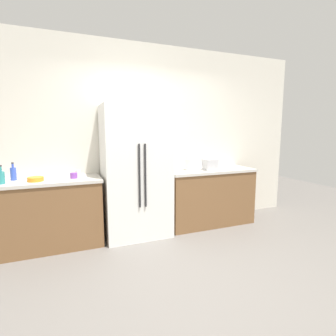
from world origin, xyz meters
name	(u,v)px	position (x,y,z in m)	size (l,w,h in m)	color
ground_plane	(190,275)	(0.00, 0.00, 0.00)	(11.00, 11.00, 0.00)	slate
kitchen_back_panel	(143,138)	(0.00, 1.65, 1.41)	(5.50, 0.10, 2.81)	silver
counter_left	(50,213)	(-1.38, 1.31, 0.45)	(1.32, 0.60, 0.90)	brown
counter_right	(209,196)	(0.99, 1.31, 0.45)	(1.45, 0.60, 0.90)	brown
refrigerator	(136,172)	(-0.23, 1.27, 0.93)	(0.92, 0.65, 1.86)	white
toaster	(210,165)	(0.96, 1.22, 0.99)	(0.20, 0.18, 0.17)	silver
rice_cooker	(192,162)	(0.69, 1.33, 1.03)	(0.23, 0.23, 0.28)	white
bottle_a	(1,177)	(-1.87, 1.21, 0.98)	(0.08, 0.08, 0.22)	teal
bottle_b	(13,173)	(-1.77, 1.41, 0.99)	(0.07, 0.07, 0.23)	blue
cup_a	(78,173)	(-1.00, 1.41, 0.95)	(0.07, 0.07, 0.09)	white
cup_b	(74,176)	(-1.06, 1.27, 0.94)	(0.09, 0.09, 0.07)	purple
bowl_a	(36,179)	(-1.51, 1.24, 0.93)	(0.19, 0.19, 0.05)	orange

